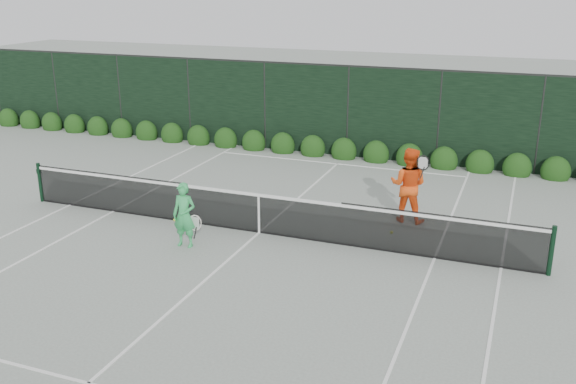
% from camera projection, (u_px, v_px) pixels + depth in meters
% --- Properties ---
extents(ground, '(80.00, 80.00, 0.00)m').
position_uv_depth(ground, '(259.00, 233.00, 15.20)').
color(ground, gray).
rests_on(ground, ground).
extents(tennis_net, '(12.90, 0.10, 1.07)m').
position_uv_depth(tennis_net, '(258.00, 212.00, 15.04)').
color(tennis_net, black).
rests_on(tennis_net, ground).
extents(player_woman, '(0.62, 0.37, 1.47)m').
position_uv_depth(player_woman, '(184.00, 215.00, 14.23)').
color(player_woman, '#36B85F').
rests_on(player_woman, ground).
extents(player_man, '(0.97, 0.75, 1.87)m').
position_uv_depth(player_man, '(408.00, 185.00, 15.67)').
color(player_man, '#FF5315').
rests_on(player_man, ground).
extents(court_lines, '(11.03, 23.83, 0.01)m').
position_uv_depth(court_lines, '(259.00, 233.00, 15.20)').
color(court_lines, white).
rests_on(court_lines, ground).
extents(windscreen_fence, '(32.00, 21.07, 3.06)m').
position_uv_depth(windscreen_fence, '(202.00, 209.00, 12.32)').
color(windscreen_fence, black).
rests_on(windscreen_fence, ground).
extents(hedge_row, '(31.66, 0.65, 0.94)m').
position_uv_depth(hedge_row, '(344.00, 151.00, 21.46)').
color(hedge_row, black).
rests_on(hedge_row, ground).
extents(tennis_balls, '(5.75, 1.23, 0.07)m').
position_uv_depth(tennis_balls, '(245.00, 218.00, 16.06)').
color(tennis_balls, '#E7F737').
rests_on(tennis_balls, ground).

